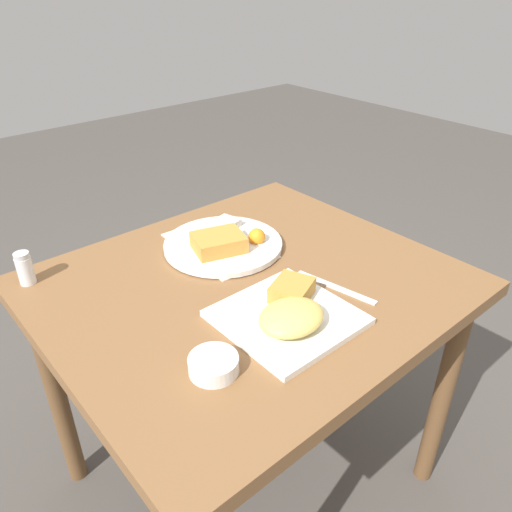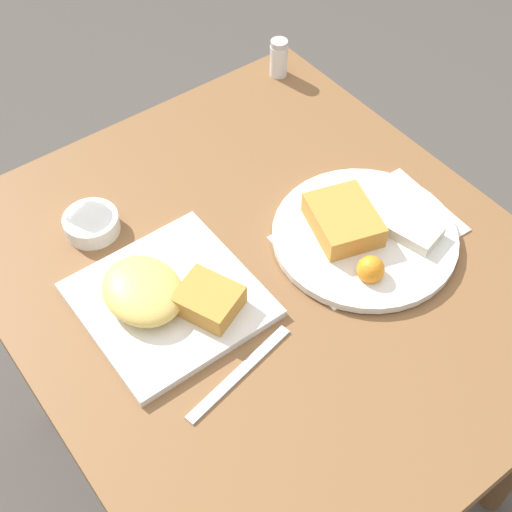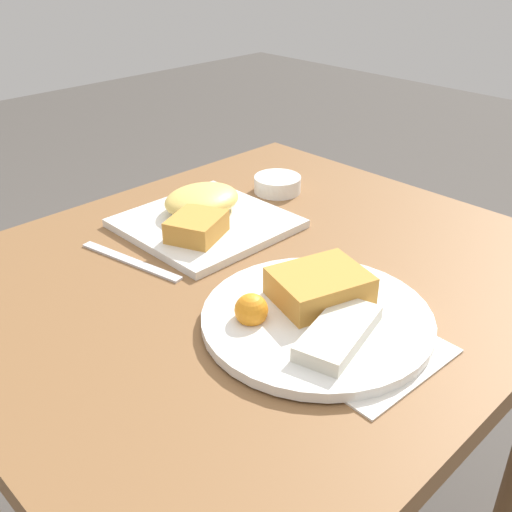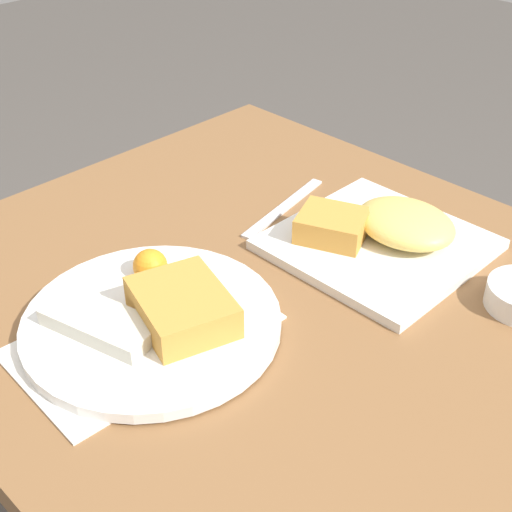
% 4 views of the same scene
% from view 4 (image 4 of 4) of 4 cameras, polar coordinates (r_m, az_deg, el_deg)
% --- Properties ---
extents(dining_table, '(0.91, 0.80, 0.70)m').
position_cam_4_polar(dining_table, '(0.97, 1.54, -6.83)').
color(dining_table, brown).
rests_on(dining_table, ground_plane).
extents(menu_card, '(0.19, 0.30, 0.00)m').
position_cam_4_polar(menu_card, '(0.85, -8.97, -6.26)').
color(menu_card, silver).
rests_on(menu_card, dining_table).
extents(plate_square_near, '(0.26, 0.26, 0.06)m').
position_cam_4_polar(plate_square_near, '(0.99, 10.07, 1.75)').
color(plate_square_near, white).
rests_on(plate_square_near, dining_table).
extents(plate_oval_far, '(0.31, 0.31, 0.05)m').
position_cam_4_polar(plate_oval_far, '(0.84, -8.10, -4.79)').
color(plate_oval_far, white).
rests_on(plate_oval_far, menu_card).
extents(butter_knife, '(0.05, 0.20, 0.00)m').
position_cam_4_polar(butter_knife, '(1.08, 2.24, 3.89)').
color(butter_knife, silver).
rests_on(butter_knife, dining_table).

